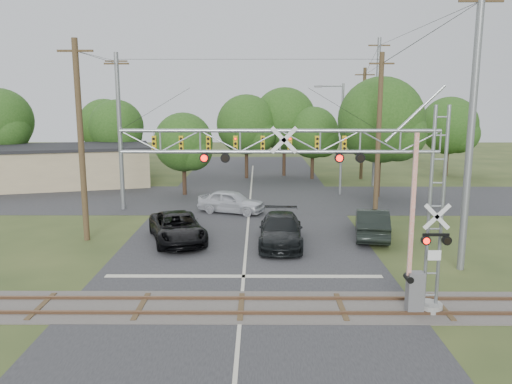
{
  "coord_description": "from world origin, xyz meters",
  "views": [
    {
      "loc": [
        0.69,
        -16.72,
        8.18
      ],
      "look_at": [
        0.57,
        7.5,
        3.67
      ],
      "focal_mm": 35.0,
      "sensor_mm": 36.0,
      "label": 1
    }
  ],
  "objects_px": {
    "sedan_silver": "(231,202)",
    "traffic_signal_span": "(261,135)",
    "pickup_black": "(177,228)",
    "crossing_gantry": "(341,187)",
    "streetlight": "(340,133)",
    "commercial_building": "(63,166)",
    "car_dark": "(281,230)"
  },
  "relations": [
    {
      "from": "streetlight",
      "to": "traffic_signal_span",
      "type": "bearing_deg",
      "value": -137.96
    },
    {
      "from": "pickup_black",
      "to": "sedan_silver",
      "type": "bearing_deg",
      "value": 52.26
    },
    {
      "from": "crossing_gantry",
      "to": "streetlight",
      "type": "relative_size",
      "value": 1.31
    },
    {
      "from": "crossing_gantry",
      "to": "car_dark",
      "type": "xyz_separation_m",
      "value": [
        -1.82,
        9.14,
        -4.11
      ]
    },
    {
      "from": "traffic_signal_span",
      "to": "car_dark",
      "type": "height_order",
      "value": "traffic_signal_span"
    },
    {
      "from": "car_dark",
      "to": "streetlight",
      "type": "relative_size",
      "value": 0.62
    },
    {
      "from": "traffic_signal_span",
      "to": "pickup_black",
      "type": "height_order",
      "value": "traffic_signal_span"
    },
    {
      "from": "pickup_black",
      "to": "streetlight",
      "type": "height_order",
      "value": "streetlight"
    },
    {
      "from": "commercial_building",
      "to": "pickup_black",
      "type": "bearing_deg",
      "value": -69.86
    },
    {
      "from": "crossing_gantry",
      "to": "commercial_building",
      "type": "height_order",
      "value": "crossing_gantry"
    },
    {
      "from": "sedan_silver",
      "to": "commercial_building",
      "type": "height_order",
      "value": "commercial_building"
    },
    {
      "from": "pickup_black",
      "to": "commercial_building",
      "type": "height_order",
      "value": "commercial_building"
    },
    {
      "from": "crossing_gantry",
      "to": "traffic_signal_span",
      "type": "bearing_deg",
      "value": 99.05
    },
    {
      "from": "pickup_black",
      "to": "sedan_silver",
      "type": "xyz_separation_m",
      "value": [
        2.73,
        7.53,
        -0.0
      ]
    },
    {
      "from": "traffic_signal_span",
      "to": "commercial_building",
      "type": "bearing_deg",
      "value": 150.38
    },
    {
      "from": "car_dark",
      "to": "streetlight",
      "type": "xyz_separation_m",
      "value": [
        5.66,
        15.32,
        4.45
      ]
    },
    {
      "from": "crossing_gantry",
      "to": "car_dark",
      "type": "height_order",
      "value": "crossing_gantry"
    },
    {
      "from": "sedan_silver",
      "to": "streetlight",
      "type": "height_order",
      "value": "streetlight"
    },
    {
      "from": "car_dark",
      "to": "sedan_silver",
      "type": "bearing_deg",
      "value": 114.22
    },
    {
      "from": "sedan_silver",
      "to": "streetlight",
      "type": "bearing_deg",
      "value": -31.06
    },
    {
      "from": "traffic_signal_span",
      "to": "pickup_black",
      "type": "distance_m",
      "value": 10.98
    },
    {
      "from": "car_dark",
      "to": "sedan_silver",
      "type": "xyz_separation_m",
      "value": [
        -3.26,
        8.15,
        -0.03
      ]
    },
    {
      "from": "commercial_building",
      "to": "streetlight",
      "type": "distance_m",
      "value": 26.45
    },
    {
      "from": "sedan_silver",
      "to": "traffic_signal_span",
      "type": "bearing_deg",
      "value": -43.32
    },
    {
      "from": "traffic_signal_span",
      "to": "car_dark",
      "type": "xyz_separation_m",
      "value": [
        1.11,
        -9.22,
        -4.72
      ]
    },
    {
      "from": "traffic_signal_span",
      "to": "streetlight",
      "type": "bearing_deg",
      "value": 42.04
    },
    {
      "from": "pickup_black",
      "to": "sedan_silver",
      "type": "relative_size",
      "value": 1.23
    },
    {
      "from": "crossing_gantry",
      "to": "streetlight",
      "type": "bearing_deg",
      "value": 81.08
    },
    {
      "from": "pickup_black",
      "to": "commercial_building",
      "type": "distance_m",
      "value": 24.06
    },
    {
      "from": "sedan_silver",
      "to": "streetlight",
      "type": "relative_size",
      "value": 0.52
    },
    {
      "from": "pickup_black",
      "to": "car_dark",
      "type": "relative_size",
      "value": 1.01
    },
    {
      "from": "crossing_gantry",
      "to": "sedan_silver",
      "type": "relative_size",
      "value": 2.53
    }
  ]
}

